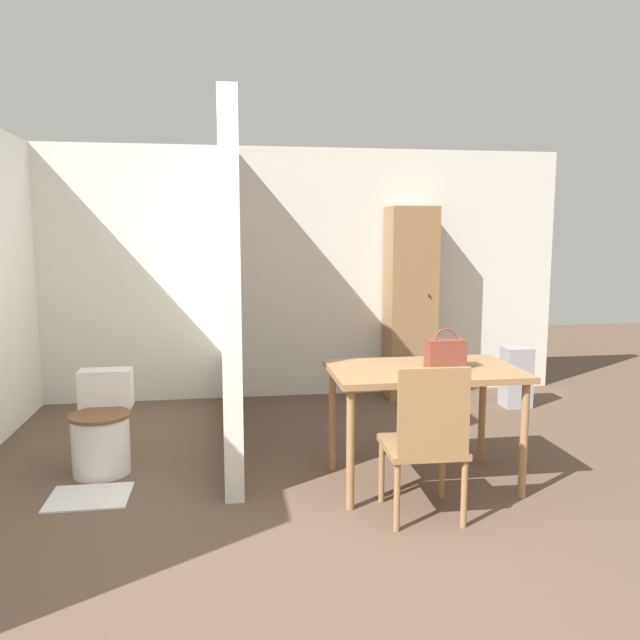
{
  "coord_description": "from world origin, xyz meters",
  "views": [
    {
      "loc": [
        -0.58,
        -2.53,
        1.65
      ],
      "look_at": [
        0.07,
        1.76,
        1.05
      ],
      "focal_mm": 35.0,
      "sensor_mm": 36.0,
      "label": 1
    }
  ],
  "objects_px": {
    "toilet": "(102,431)",
    "handbag": "(445,353)",
    "wooden_chair": "(426,439)",
    "dining_table": "(424,381)",
    "wooden_cabinet": "(410,303)",
    "space_heater": "(516,377)"
  },
  "relations": [
    {
      "from": "wooden_chair",
      "to": "toilet",
      "type": "xyz_separation_m",
      "value": [
        -1.99,
        1.09,
        -0.21
      ]
    },
    {
      "from": "toilet",
      "to": "handbag",
      "type": "height_order",
      "value": "handbag"
    },
    {
      "from": "dining_table",
      "to": "wooden_cabinet",
      "type": "height_order",
      "value": "wooden_cabinet"
    },
    {
      "from": "wooden_chair",
      "to": "handbag",
      "type": "xyz_separation_m",
      "value": [
        0.29,
        0.51,
        0.39
      ]
    },
    {
      "from": "dining_table",
      "to": "space_heater",
      "type": "distance_m",
      "value": 2.27
    },
    {
      "from": "wooden_cabinet",
      "to": "space_heater",
      "type": "distance_m",
      "value": 1.25
    },
    {
      "from": "handbag",
      "to": "dining_table",
      "type": "bearing_deg",
      "value": 171.05
    },
    {
      "from": "wooden_chair",
      "to": "toilet",
      "type": "relative_size",
      "value": 1.37
    },
    {
      "from": "wooden_chair",
      "to": "wooden_cabinet",
      "type": "distance_m",
      "value": 2.86
    },
    {
      "from": "toilet",
      "to": "handbag",
      "type": "bearing_deg",
      "value": -14.34
    },
    {
      "from": "toilet",
      "to": "handbag",
      "type": "xyz_separation_m",
      "value": [
        2.28,
        -0.58,
        0.6
      ]
    },
    {
      "from": "toilet",
      "to": "handbag",
      "type": "distance_m",
      "value": 2.43
    },
    {
      "from": "wooden_cabinet",
      "to": "wooden_chair",
      "type": "bearing_deg",
      "value": -104.72
    },
    {
      "from": "toilet",
      "to": "wooden_cabinet",
      "type": "height_order",
      "value": "wooden_cabinet"
    },
    {
      "from": "handbag",
      "to": "space_heater",
      "type": "bearing_deg",
      "value": 51.64
    },
    {
      "from": "handbag",
      "to": "space_heater",
      "type": "xyz_separation_m",
      "value": [
        1.34,
        1.7,
        -0.59
      ]
    },
    {
      "from": "handbag",
      "to": "wooden_cabinet",
      "type": "distance_m",
      "value": 2.26
    },
    {
      "from": "space_heater",
      "to": "dining_table",
      "type": "bearing_deg",
      "value": -131.38
    },
    {
      "from": "dining_table",
      "to": "wooden_chair",
      "type": "height_order",
      "value": "wooden_chair"
    },
    {
      "from": "wooden_chair",
      "to": "wooden_cabinet",
      "type": "height_order",
      "value": "wooden_cabinet"
    },
    {
      "from": "dining_table",
      "to": "toilet",
      "type": "bearing_deg",
      "value": 165.33
    },
    {
      "from": "wooden_chair",
      "to": "dining_table",
      "type": "bearing_deg",
      "value": 75.49
    }
  ]
}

